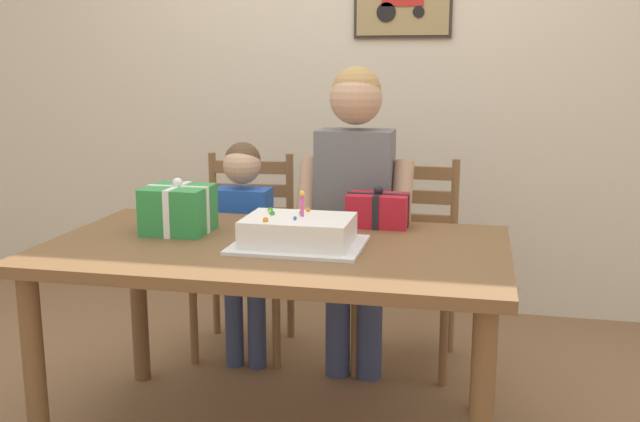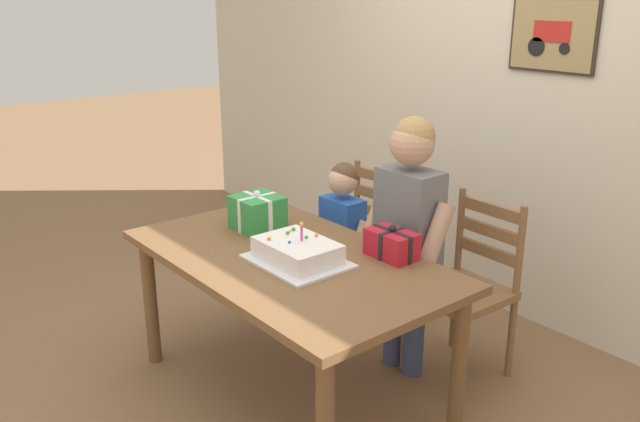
{
  "view_description": "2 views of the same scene",
  "coord_description": "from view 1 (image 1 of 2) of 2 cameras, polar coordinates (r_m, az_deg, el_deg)",
  "views": [
    {
      "loc": [
        0.68,
        -2.35,
        1.35
      ],
      "look_at": [
        0.14,
        0.08,
        0.84
      ],
      "focal_mm": 40.96,
      "sensor_mm": 36.0,
      "label": 1
    },
    {
      "loc": [
        2.27,
        -1.68,
        1.89
      ],
      "look_at": [
        0.08,
        0.12,
        0.95
      ],
      "focal_mm": 37.23,
      "sensor_mm": 36.0,
      "label": 2
    }
  ],
  "objects": [
    {
      "name": "gift_box_red_large",
      "position": [
        2.78,
        4.55,
        0.09
      ],
      "size": [
        0.24,
        0.15,
        0.16
      ],
      "color": "red",
      "rests_on": "dining_table"
    },
    {
      "name": "back_wall",
      "position": [
        4.03,
        2.8,
        10.88
      ],
      "size": [
        6.4,
        0.11,
        2.6
      ],
      "color": "beige",
      "rests_on": "ground"
    },
    {
      "name": "child_older",
      "position": [
        3.04,
        2.75,
        1.37
      ],
      "size": [
        0.48,
        0.27,
        1.33
      ],
      "color": "#38426B",
      "rests_on": "ground"
    },
    {
      "name": "child_younger",
      "position": [
        3.2,
        -6.0,
        -1.76
      ],
      "size": [
        0.36,
        0.21,
        1.01
      ],
      "color": "#38426B",
      "rests_on": "ground"
    },
    {
      "name": "birthday_cake",
      "position": [
        2.47,
        -1.69,
        -1.71
      ],
      "size": [
        0.44,
        0.34,
        0.19
      ],
      "color": "silver",
      "rests_on": "dining_table"
    },
    {
      "name": "gift_box_beside_cake",
      "position": [
        2.72,
        -11.0,
        0.13
      ],
      "size": [
        0.23,
        0.22,
        0.21
      ],
      "color": "#2D8E42",
      "rests_on": "dining_table"
    },
    {
      "name": "dining_table",
      "position": [
        2.55,
        -3.52,
        -4.54
      ],
      "size": [
        1.59,
        0.91,
        0.74
      ],
      "color": "brown",
      "rests_on": "ground"
    },
    {
      "name": "chair_left",
      "position": [
        3.46,
        -5.85,
        -3.24
      ],
      "size": [
        0.46,
        0.46,
        0.92
      ],
      "color": "brown",
      "rests_on": "ground"
    },
    {
      "name": "chair_right",
      "position": [
        3.31,
        6.86,
        -3.96
      ],
      "size": [
        0.43,
        0.43,
        0.92
      ],
      "color": "brown",
      "rests_on": "ground"
    }
  ]
}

